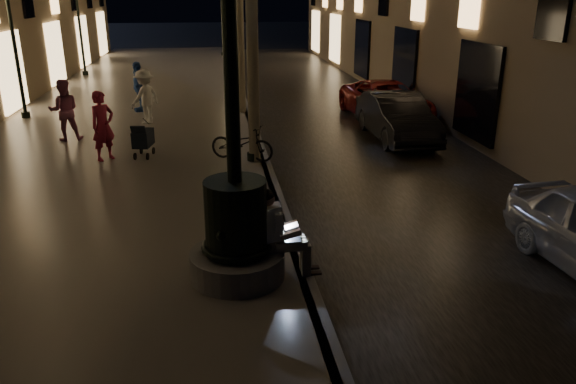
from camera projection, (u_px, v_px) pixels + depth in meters
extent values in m
plane|color=black|center=(246.00, 111.00, 20.67)|extent=(120.00, 120.00, 0.00)
cube|color=black|center=(326.00, 109.00, 21.05)|extent=(6.00, 45.00, 0.02)
cube|color=#67615A|center=(134.00, 112.00, 20.11)|extent=(8.00, 45.00, 0.20)
cube|color=#59595B|center=(246.00, 109.00, 20.63)|extent=(0.25, 45.00, 0.20)
cylinder|color=#59595B|center=(238.00, 264.00, 8.29)|extent=(1.40, 1.40, 0.40)
cylinder|color=black|center=(236.00, 217.00, 8.04)|extent=(0.90, 0.90, 1.10)
torus|color=black|center=(237.00, 246.00, 8.19)|extent=(1.04, 1.04, 0.10)
torus|color=black|center=(235.00, 191.00, 7.90)|extent=(0.89, 0.89, 0.09)
cylinder|color=black|center=(231.00, 65.00, 7.31)|extent=(0.20, 0.20, 3.20)
cube|color=tan|center=(274.00, 244.00, 8.26)|extent=(0.36, 0.24, 0.18)
cube|color=white|center=(270.00, 223.00, 8.14)|extent=(0.45, 0.26, 0.57)
sphere|color=tan|center=(268.00, 199.00, 8.01)|extent=(0.21, 0.21, 0.21)
sphere|color=black|center=(267.00, 196.00, 7.99)|extent=(0.21, 0.21, 0.21)
cube|color=tan|center=(291.00, 246.00, 8.21)|extent=(0.46, 0.13, 0.14)
cube|color=tan|center=(290.00, 241.00, 8.38)|extent=(0.46, 0.13, 0.14)
cube|color=tan|center=(306.00, 260.00, 8.32)|extent=(0.13, 0.12, 0.49)
cube|color=tan|center=(304.00, 254.00, 8.49)|extent=(0.13, 0.12, 0.49)
cube|color=black|center=(313.00, 273.00, 8.41)|extent=(0.26, 0.10, 0.03)
cube|color=black|center=(311.00, 268.00, 8.58)|extent=(0.26, 0.10, 0.03)
cube|color=black|center=(292.00, 238.00, 8.27)|extent=(0.24, 0.33, 0.02)
cube|color=black|center=(281.00, 232.00, 8.21)|extent=(0.09, 0.33, 0.22)
cube|color=#B2E3FF|center=(282.00, 232.00, 8.21)|extent=(0.06, 0.30, 0.18)
cylinder|color=#6B604C|center=(253.00, 58.00, 13.20)|extent=(0.28, 0.28, 5.00)
cylinder|color=#6B604C|center=(240.00, 36.00, 18.77)|extent=(0.28, 0.28, 5.10)
cylinder|color=#6B604C|center=(230.00, 28.00, 24.38)|extent=(0.28, 0.28, 4.90)
cylinder|color=#6B604C|center=(226.00, 18.00, 29.93)|extent=(0.28, 0.28, 5.20)
cylinder|color=black|center=(253.00, 156.00, 14.00)|extent=(0.28, 0.28, 0.20)
cylinder|color=black|center=(251.00, 71.00, 13.29)|extent=(0.12, 0.12, 4.40)
cylinder|color=black|center=(236.00, 98.00, 21.46)|extent=(0.28, 0.28, 0.20)
cylinder|color=black|center=(234.00, 42.00, 20.74)|extent=(0.12, 0.12, 4.40)
cylinder|color=black|center=(228.00, 70.00, 28.91)|extent=(0.28, 0.28, 0.20)
cylinder|color=black|center=(227.00, 28.00, 28.19)|extent=(0.12, 0.12, 4.40)
cylinder|color=black|center=(223.00, 54.00, 36.36)|extent=(0.28, 0.28, 0.20)
cylinder|color=black|center=(222.00, 20.00, 35.64)|extent=(0.12, 0.12, 4.40)
cylinder|color=black|center=(26.00, 115.00, 18.67)|extent=(0.28, 0.28, 0.20)
cylinder|color=black|center=(15.00, 50.00, 17.96)|extent=(0.12, 0.12, 4.40)
cylinder|color=black|center=(85.00, 73.00, 27.99)|extent=(0.28, 0.28, 0.20)
cylinder|color=black|center=(80.00, 29.00, 27.27)|extent=(0.12, 0.12, 4.40)
cube|color=black|center=(143.00, 138.00, 14.15)|extent=(0.52, 0.73, 0.40)
cube|color=black|center=(138.00, 131.00, 13.76)|extent=(0.38, 0.22, 0.26)
cylinder|color=black|center=(135.00, 156.00, 14.04)|extent=(0.07, 0.18, 0.18)
cylinder|color=black|center=(148.00, 156.00, 14.03)|extent=(0.07, 0.18, 0.18)
cylinder|color=black|center=(141.00, 151.00, 14.55)|extent=(0.07, 0.18, 0.18)
cylinder|color=black|center=(154.00, 151.00, 14.53)|extent=(0.07, 0.18, 0.18)
cylinder|color=black|center=(146.00, 121.00, 14.36)|extent=(0.10, 0.40, 0.25)
imported|color=black|center=(397.00, 117.00, 16.54)|extent=(1.46, 4.13, 1.36)
imported|color=maroon|center=(386.00, 101.00, 19.19)|extent=(2.49, 4.77, 1.28)
imported|color=#BC2542|center=(103.00, 126.00, 13.81)|extent=(0.74, 0.73, 1.72)
imported|color=#BF658C|center=(64.00, 110.00, 15.63)|extent=(0.95, 0.81, 1.71)
imported|color=silver|center=(145.00, 97.00, 17.65)|extent=(1.18, 1.24, 1.69)
imported|color=#294E96|center=(138.00, 87.00, 19.42)|extent=(0.64, 1.07, 1.71)
imported|color=black|center=(242.00, 143.00, 13.93)|extent=(1.74, 1.26, 0.87)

